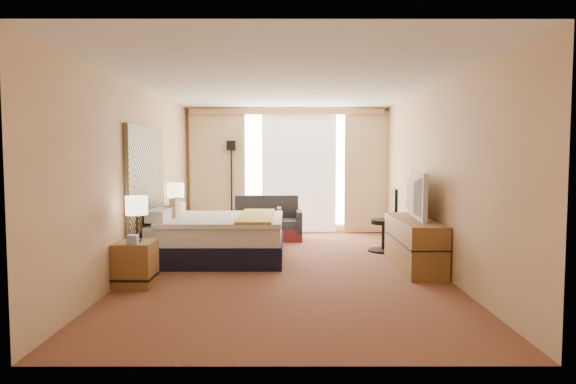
{
  "coord_description": "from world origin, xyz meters",
  "views": [
    {
      "loc": [
        0.01,
        -7.31,
        1.6
      ],
      "look_at": [
        0.02,
        0.4,
        1.06
      ],
      "focal_mm": 32.0,
      "sensor_mm": 36.0,
      "label": 1
    }
  ],
  "objects_px": {
    "loveseat": "(267,225)",
    "lamp_left": "(137,206)",
    "nightstand_left": "(136,264)",
    "nightstand_right": "(178,233)",
    "desk_chair": "(387,224)",
    "lamp_right": "(176,191)",
    "bed": "(219,237)",
    "television": "(410,195)",
    "media_dresser": "(414,243)",
    "floor_lamp": "(231,168)"
  },
  "relations": [
    {
      "from": "media_dresser",
      "to": "bed",
      "type": "bearing_deg",
      "value": 168.32
    },
    {
      "from": "lamp_right",
      "to": "television",
      "type": "bearing_deg",
      "value": -19.27
    },
    {
      "from": "media_dresser",
      "to": "desk_chair",
      "type": "distance_m",
      "value": 1.26
    },
    {
      "from": "floor_lamp",
      "to": "desk_chair",
      "type": "relative_size",
      "value": 1.82
    },
    {
      "from": "nightstand_right",
      "to": "loveseat",
      "type": "xyz_separation_m",
      "value": [
        1.48,
        1.04,
        0.0
      ]
    },
    {
      "from": "media_dresser",
      "to": "loveseat",
      "type": "relative_size",
      "value": 1.33
    },
    {
      "from": "loveseat",
      "to": "desk_chair",
      "type": "relative_size",
      "value": 1.28
    },
    {
      "from": "floor_lamp",
      "to": "lamp_left",
      "type": "bearing_deg",
      "value": -99.04
    },
    {
      "from": "nightstand_left",
      "to": "nightstand_right",
      "type": "bearing_deg",
      "value": 90.0
    },
    {
      "from": "nightstand_left",
      "to": "floor_lamp",
      "type": "height_order",
      "value": "floor_lamp"
    },
    {
      "from": "desk_chair",
      "to": "bed",
      "type": "bearing_deg",
      "value": -160.5
    },
    {
      "from": "media_dresser",
      "to": "nightstand_left",
      "type": "bearing_deg",
      "value": -164.16
    },
    {
      "from": "loveseat",
      "to": "lamp_left",
      "type": "xyz_separation_m",
      "value": [
        -1.45,
        -3.54,
        0.71
      ]
    },
    {
      "from": "nightstand_right",
      "to": "lamp_left",
      "type": "distance_m",
      "value": 2.6
    },
    {
      "from": "media_dresser",
      "to": "desk_chair",
      "type": "xyz_separation_m",
      "value": [
        -0.15,
        1.24,
        0.12
      ]
    },
    {
      "from": "nightstand_right",
      "to": "lamp_right",
      "type": "relative_size",
      "value": 0.92
    },
    {
      "from": "media_dresser",
      "to": "lamp_left",
      "type": "bearing_deg",
      "value": -164.0
    },
    {
      "from": "desk_chair",
      "to": "lamp_right",
      "type": "height_order",
      "value": "lamp_right"
    },
    {
      "from": "bed",
      "to": "nightstand_right",
      "type": "bearing_deg",
      "value": 133.53
    },
    {
      "from": "media_dresser",
      "to": "loveseat",
      "type": "bearing_deg",
      "value": 131.7
    },
    {
      "from": "nightstand_left",
      "to": "bed",
      "type": "bearing_deg",
      "value": 63.83
    },
    {
      "from": "loveseat",
      "to": "lamp_left",
      "type": "height_order",
      "value": "lamp_left"
    },
    {
      "from": "lamp_left",
      "to": "nightstand_left",
      "type": "bearing_deg",
      "value": 173.31
    },
    {
      "from": "lamp_left",
      "to": "bed",
      "type": "bearing_deg",
      "value": 64.66
    },
    {
      "from": "loveseat",
      "to": "television",
      "type": "bearing_deg",
      "value": -49.66
    },
    {
      "from": "loveseat",
      "to": "lamp_right",
      "type": "bearing_deg",
      "value": -145.18
    },
    {
      "from": "television",
      "to": "bed",
      "type": "bearing_deg",
      "value": 84.71
    },
    {
      "from": "nightstand_right",
      "to": "television",
      "type": "distance_m",
      "value": 3.97
    },
    {
      "from": "floor_lamp",
      "to": "media_dresser",
      "type": "bearing_deg",
      "value": -47.92
    },
    {
      "from": "floor_lamp",
      "to": "lamp_right",
      "type": "distance_m",
      "value": 2.09
    },
    {
      "from": "desk_chair",
      "to": "lamp_right",
      "type": "xyz_separation_m",
      "value": [
        -3.57,
        0.13,
        0.54
      ]
    },
    {
      "from": "nightstand_left",
      "to": "floor_lamp",
      "type": "relative_size",
      "value": 0.29
    },
    {
      "from": "bed",
      "to": "lamp_left",
      "type": "distance_m",
      "value": 1.94
    },
    {
      "from": "nightstand_left",
      "to": "lamp_right",
      "type": "xyz_separation_m",
      "value": [
        -0.02,
        2.42,
        0.74
      ]
    },
    {
      "from": "loveseat",
      "to": "lamp_right",
      "type": "distance_m",
      "value": 2.01
    },
    {
      "from": "bed",
      "to": "desk_chair",
      "type": "xyz_separation_m",
      "value": [
        2.74,
        0.65,
        0.12
      ]
    },
    {
      "from": "nightstand_left",
      "to": "loveseat",
      "type": "height_order",
      "value": "loveseat"
    },
    {
      "from": "nightstand_left",
      "to": "media_dresser",
      "type": "xyz_separation_m",
      "value": [
        3.7,
        1.05,
        0.07
      ]
    },
    {
      "from": "desk_chair",
      "to": "lamp_right",
      "type": "bearing_deg",
      "value": -175.83
    },
    {
      "from": "loveseat",
      "to": "floor_lamp",
      "type": "distance_m",
      "value": 1.55
    },
    {
      "from": "nightstand_right",
      "to": "floor_lamp",
      "type": "height_order",
      "value": "floor_lamp"
    },
    {
      "from": "nightstand_left",
      "to": "loveseat",
      "type": "distance_m",
      "value": 3.84
    },
    {
      "from": "nightstand_right",
      "to": "floor_lamp",
      "type": "relative_size",
      "value": 0.29
    },
    {
      "from": "nightstand_left",
      "to": "media_dresser",
      "type": "bearing_deg",
      "value": 15.84
    },
    {
      "from": "nightstand_left",
      "to": "lamp_left",
      "type": "height_order",
      "value": "lamp_left"
    },
    {
      "from": "bed",
      "to": "loveseat",
      "type": "bearing_deg",
      "value": 70.44
    },
    {
      "from": "floor_lamp",
      "to": "lamp_left",
      "type": "relative_size",
      "value": 3.4
    },
    {
      "from": "lamp_left",
      "to": "television",
      "type": "relative_size",
      "value": 0.48
    },
    {
      "from": "bed",
      "to": "lamp_right",
      "type": "distance_m",
      "value": 1.32
    },
    {
      "from": "desk_chair",
      "to": "nightstand_left",
      "type": "bearing_deg",
      "value": -140.9
    }
  ]
}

